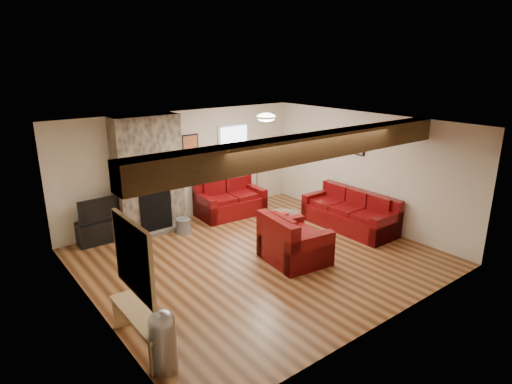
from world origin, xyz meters
TOP-DOWN VIEW (x-y plane):
  - room at (0.00, 0.00)m, footprint 8.00×8.00m
  - oak_beam at (0.00, -1.25)m, footprint 6.00×0.36m
  - chimney_breast at (-1.00, 2.49)m, footprint 1.40×0.67m
  - back_window at (1.35, 2.71)m, footprint 0.90×0.08m
  - hatch_window at (-2.96, -1.50)m, footprint 0.08×1.00m
  - ceiling_dome at (0.90, 0.90)m, footprint 0.40×0.40m
  - artwork_back at (0.15, 2.71)m, footprint 0.42×0.06m
  - artwork_right at (2.96, 0.30)m, footprint 0.06×0.55m
  - sofa_three at (2.48, -0.07)m, footprint 0.89×2.11m
  - loveseat at (0.90, 2.23)m, footprint 1.61×0.99m
  - armchair_red at (0.45, -0.51)m, footprint 1.12×1.23m
  - coffee_table at (1.19, 0.66)m, footprint 0.80×0.80m
  - tv_cabinet at (-2.09, 2.53)m, footprint 0.93×0.37m
  - television at (-2.09, 2.53)m, footprint 0.86×0.11m
  - floor_lamp at (1.96, 2.55)m, footprint 0.37×0.37m
  - pine_bench at (-2.83, -1.14)m, footprint 0.30×1.29m
  - pedal_bin at (-2.79, -1.73)m, footprint 0.40×0.40m
  - coal_bucket at (-0.54, 1.93)m, footprint 0.35×0.35m

SIDE VIEW (x-z plane):
  - coal_bucket at x=-0.54m, z-range 0.00..0.33m
  - coffee_table at x=1.19m, z-range -0.01..0.40m
  - tv_cabinet at x=-2.09m, z-range 0.00..0.47m
  - pine_bench at x=-2.83m, z-range 0.00..0.48m
  - pedal_bin at x=-2.79m, z-range 0.00..0.81m
  - sofa_three at x=2.48m, z-range 0.00..0.81m
  - loveseat at x=0.90m, z-range 0.00..0.83m
  - armchair_red at x=0.45m, z-range 0.00..0.91m
  - television at x=-2.09m, z-range 0.47..0.96m
  - floor_lamp at x=1.96m, z-range 0.51..1.93m
  - chimney_breast at x=-1.00m, z-range -0.03..2.47m
  - room at x=0.00m, z-range -2.75..5.25m
  - hatch_window at x=-2.96m, z-range 1.00..1.90m
  - back_window at x=1.35m, z-range 1.00..2.10m
  - artwork_back at x=0.15m, z-range 1.44..1.96m
  - artwork_right at x=2.96m, z-range 1.54..1.96m
  - oak_beam at x=0.00m, z-range 2.12..2.50m
  - ceiling_dome at x=0.90m, z-range 2.35..2.53m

